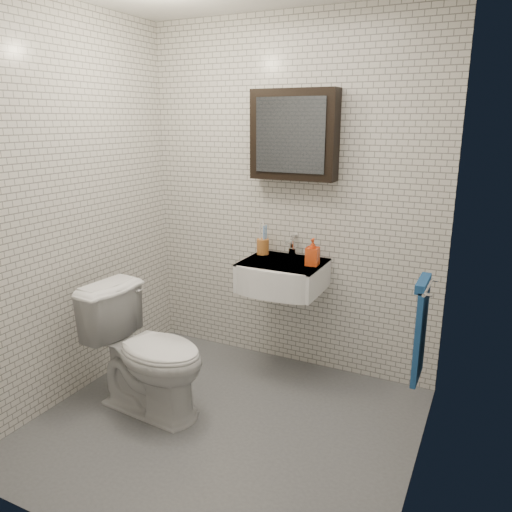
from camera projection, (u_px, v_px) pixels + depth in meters
The scene contains 9 objects.
ground at pixel (224, 426), 3.03m from camera, with size 2.20×2.00×0.01m, color #52545A.
room_shell at pixel (219, 185), 2.64m from camera, with size 2.22×2.02×2.51m.
washbasin at pixel (281, 276), 3.44m from camera, with size 0.55×0.50×0.20m.
faucet at pixel (292, 247), 3.57m from camera, with size 0.06×0.20×0.15m.
mirror_cabinet at pixel (294, 135), 3.36m from camera, with size 0.60×0.15×0.60m.
towel_rail at pixel (421, 326), 2.70m from camera, with size 0.09×0.30×0.58m.
toothbrush_cup at pixel (263, 246), 3.63m from camera, with size 0.10×0.10×0.24m.
soap_bottle at pixel (313, 252), 3.34m from camera, with size 0.08×0.09×0.19m, color orange.
toilet at pixel (148, 352), 3.11m from camera, with size 0.45×0.79×0.80m, color white.
Camera 1 is at (1.34, -2.29, 1.81)m, focal length 35.00 mm.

